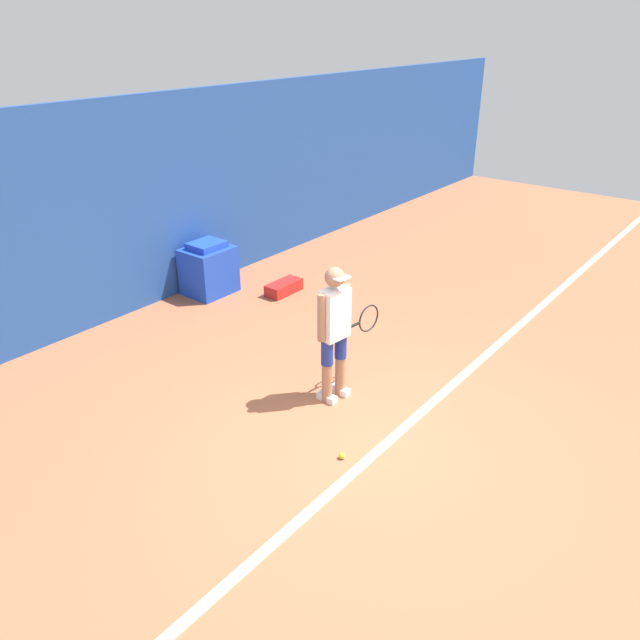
{
  "coord_description": "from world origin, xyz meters",
  "views": [
    {
      "loc": [
        -4.4,
        -2.87,
        3.99
      ],
      "look_at": [
        0.53,
        1.03,
        0.94
      ],
      "focal_mm": 35.0,
      "sensor_mm": 36.0,
      "label": 1
    }
  ],
  "objects_px": {
    "covered_chair": "(209,269)",
    "equipment_bag": "(284,288)",
    "tennis_ball": "(342,456)",
    "tennis_player": "(335,328)"
  },
  "relations": [
    {
      "from": "covered_chair",
      "to": "equipment_bag",
      "type": "relative_size",
      "value": 1.34
    },
    {
      "from": "covered_chair",
      "to": "equipment_bag",
      "type": "bearing_deg",
      "value": -53.18
    },
    {
      "from": "covered_chair",
      "to": "equipment_bag",
      "type": "distance_m",
      "value": 1.23
    },
    {
      "from": "tennis_ball",
      "to": "covered_chair",
      "type": "distance_m",
      "value": 4.68
    },
    {
      "from": "tennis_ball",
      "to": "equipment_bag",
      "type": "xyz_separation_m",
      "value": [
        2.79,
        3.23,
        0.06
      ]
    },
    {
      "from": "tennis_player",
      "to": "tennis_ball",
      "type": "height_order",
      "value": "tennis_player"
    },
    {
      "from": "tennis_ball",
      "to": "tennis_player",
      "type": "bearing_deg",
      "value": 41.06
    },
    {
      "from": "covered_chair",
      "to": "equipment_bag",
      "type": "height_order",
      "value": "covered_chair"
    },
    {
      "from": "tennis_player",
      "to": "covered_chair",
      "type": "relative_size",
      "value": 1.9
    },
    {
      "from": "tennis_player",
      "to": "equipment_bag",
      "type": "xyz_separation_m",
      "value": [
        1.93,
        2.48,
        -0.8
      ]
    }
  ]
}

